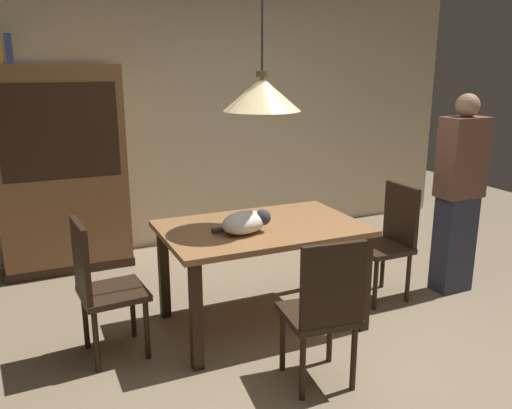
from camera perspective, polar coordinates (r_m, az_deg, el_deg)
ground at (r=3.62m, az=5.70°, el=-16.07°), size 10.00×10.00×0.00m
back_wall at (r=5.57m, az=-7.72°, el=10.61°), size 6.40×0.10×2.90m
dining_table at (r=3.78m, az=0.60°, el=-3.74°), size 1.40×0.90×0.75m
chair_left_side at (r=3.53m, az=-16.40°, el=-8.13°), size 0.43×0.43×0.93m
chair_near_front at (r=3.11m, az=7.33°, el=-10.89°), size 0.44×0.44×0.93m
chair_right_side at (r=4.39m, az=14.11°, el=-3.39°), size 0.41×0.41×0.93m
cat_sleeping at (r=3.57m, az=-1.10°, el=-1.89°), size 0.40×0.31×0.16m
pendant_lamp at (r=3.58m, az=0.65°, el=11.80°), size 0.52×0.52×1.30m
hutch_bookcase at (r=5.10m, az=-20.07°, el=3.07°), size 1.12×0.45×1.85m
book_yellow_short at (r=4.99m, az=-25.72°, el=14.46°), size 0.04×0.20×0.18m
book_blue_wide at (r=4.99m, az=-24.99°, el=14.89°), size 0.06×0.24×0.24m
person_standing at (r=4.61m, az=20.90°, el=0.95°), size 0.36×0.22×1.63m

